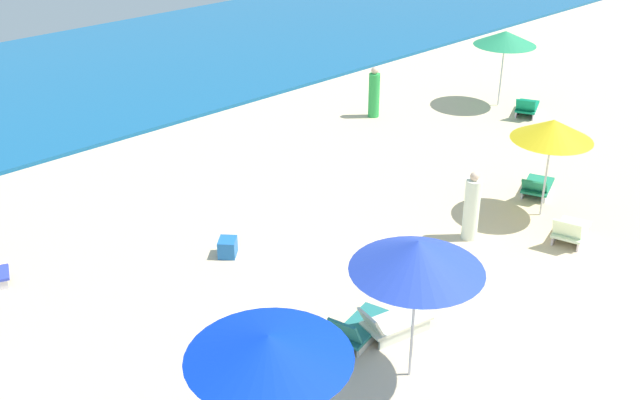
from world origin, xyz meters
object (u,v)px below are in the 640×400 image
Objects in this scene: beachgoer_1 at (374,94)px; cooler_box_1 at (228,247)px; umbrella_0 at (505,38)px; lounge_chair_2_0 at (393,323)px; umbrella_4 at (553,130)px; lounge_chair_4_1 at (537,186)px; umbrella_3 at (269,347)px; lounge_chair_2_1 at (359,328)px; beachgoer_3 at (472,208)px; lounge_chair_0_0 at (527,107)px; umbrella_2 at (418,256)px; lounge_chair_4_0 at (570,231)px.

cooler_box_1 is at bearing 18.86° from beachgoer_1.
lounge_chair_2_0 is (-12.23, -6.19, -2.07)m from umbrella_0.
umbrella_4 is at bearing -72.15° from lounge_chair_2_0.
umbrella_3 is at bearing 80.81° from lounge_chair_4_1.
lounge_chair_2_1 is at bearing -155.42° from umbrella_0.
lounge_chair_2_1 is 11.99m from beachgoer_1.
umbrella_3 reaches higher than beachgoer_3.
lounge_chair_0_0 reaches higher than cooler_box_1.
lounge_chair_2_0 is 0.88× the size of beachgoer_3.
umbrella_3 is 11.45m from lounge_chair_4_1.
umbrella_2 is at bearing -165.79° from umbrella_4.
beachgoer_1 reaches higher than cooler_box_1.
umbrella_2 reaches higher than lounge_chair_0_0.
beachgoer_1 is (12.10, 9.37, -1.51)m from umbrella_3.
lounge_chair_2_0 is 4.42m from umbrella_3.
lounge_chair_4_0 reaches higher than cooler_box_1.
lounge_chair_0_0 reaches higher than lounge_chair_4_1.
beachgoer_1 is at bearing 92.36° from beachgoer_3.
lounge_chair_4_0 is at bearing -119.46° from umbrella_4.
lounge_chair_0_0 reaches higher than lounge_chair_2_0.
umbrella_2 reaches higher than umbrella_3.
umbrella_0 is 1.63× the size of lounge_chair_0_0.
umbrella_3 is 10.25m from umbrella_4.
umbrella_0 is 0.94× the size of umbrella_2.
lounge_chair_4_1 is 3.19m from beachgoer_3.
lounge_chair_4_1 is 0.89× the size of beachgoer_1.
lounge_chair_2_1 is at bearing 76.41° from lounge_chair_4_1.
umbrella_4 reaches higher than umbrella_3.
beachgoer_1 is (2.01, 7.60, -1.47)m from umbrella_4.
umbrella_0 is 1.52× the size of beachgoer_3.
umbrella_4 is 1.80× the size of lounge_chair_4_0.
umbrella_4 reaches higher than lounge_chair_4_1.
beachgoer_1 is (8.96, 9.36, -1.66)m from umbrella_2.
beachgoer_1 is (-3.80, 3.37, 0.51)m from lounge_chair_0_0.
lounge_chair_2_0 is (-12.11, -4.98, -0.01)m from lounge_chair_0_0.
umbrella_2 is (-12.75, -5.98, 2.18)m from lounge_chair_0_0.
lounge_chair_0_0 is 0.93× the size of beachgoer_3.
lounge_chair_4_1 is (7.85, 2.46, -2.21)m from umbrella_2.
lounge_chair_0_0 is at bearing 36.07° from umbrella_4.
umbrella_4 is (-5.80, -4.23, 1.99)m from lounge_chair_0_0.
umbrella_3 is 1.78× the size of lounge_chair_4_0.
lounge_chair_4_0 is at bearing 5.27° from umbrella_2.
beachgoer_1 reaches higher than lounge_chair_2_0.
umbrella_2 reaches higher than lounge_chair_2_0.
lounge_chair_0_0 is at bearing 20.67° from umbrella_3.
umbrella_0 reaches higher than lounge_chair_0_0.
beachgoer_3 reaches higher than cooler_box_1.
cooler_box_1 is (-7.74, 3.02, -0.03)m from lounge_chair_4_1.
lounge_chair_2_1 is at bearing 46.28° from cooler_box_1.
cooler_box_1 is at bearing 151.47° from umbrella_4.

